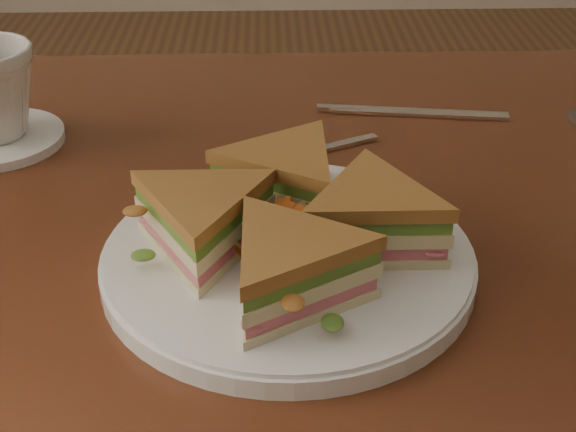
% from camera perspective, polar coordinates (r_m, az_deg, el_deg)
% --- Properties ---
extents(table, '(1.20, 0.80, 0.75)m').
position_cam_1_polar(table, '(0.79, 2.26, -5.47)').
color(table, '#39180D').
rests_on(table, ground).
extents(plate, '(0.30, 0.30, 0.02)m').
position_cam_1_polar(plate, '(0.65, 0.00, -3.16)').
color(plate, white).
rests_on(plate, table).
extents(sandwich_wedges, '(0.27, 0.27, 0.06)m').
position_cam_1_polar(sandwich_wedges, '(0.63, 0.00, -0.39)').
color(sandwich_wedges, beige).
rests_on(sandwich_wedges, plate).
extents(crisps_mound, '(0.09, 0.09, 0.05)m').
position_cam_1_polar(crisps_mound, '(0.63, 0.00, -0.70)').
color(crisps_mound, '#C75919').
rests_on(crisps_mound, plate).
extents(spoon, '(0.17, 0.09, 0.01)m').
position_cam_1_polar(spoon, '(0.80, -2.08, 3.81)').
color(spoon, silver).
rests_on(spoon, table).
extents(knife, '(0.21, 0.04, 0.00)m').
position_cam_1_polar(knife, '(0.92, 8.35, 7.27)').
color(knife, silver).
rests_on(knife, table).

